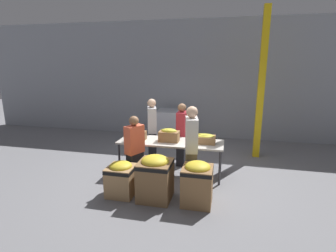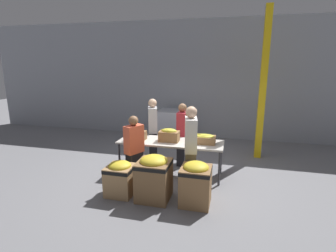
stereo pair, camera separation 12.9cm
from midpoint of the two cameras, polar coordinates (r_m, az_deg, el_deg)
The scene contains 15 objects.
ground_plane at distance 6.35m, azimuth -0.03°, elevation -10.33°, with size 30.00×30.00×0.00m, color gray.
wall_back at distance 9.21m, azimuth 4.86°, elevation 9.94°, with size 16.00×0.08×4.00m.
sorting_table at distance 6.08m, azimuth -0.03°, elevation -3.84°, with size 2.42×0.79×0.81m.
banana_box_0 at distance 6.17m, azimuth -7.45°, elevation -1.85°, with size 0.41×0.35×0.28m.
banana_box_1 at distance 6.03m, azimuth -0.39°, elevation -1.96°, with size 0.46×0.28×0.30m.
banana_box_2 at distance 5.96m, azimuth 7.35°, elevation -2.70°, with size 0.49×0.34×0.22m.
volunteer_0 at distance 6.66m, azimuth 2.42°, elevation -1.92°, with size 0.22×0.43×1.60m.
volunteer_1 at distance 5.61m, azimuth -7.89°, elevation -5.48°, with size 0.37×0.45×1.52m.
volunteer_2 at distance 6.95m, azimuth -4.02°, elevation -0.97°, with size 0.35×0.50×1.67m.
volunteer_3 at distance 5.38m, azimuth 4.40°, elevation -4.97°, with size 0.32×0.50×1.74m.
donation_bin_0 at distance 5.36m, azimuth -10.84°, elevation -10.92°, with size 0.53×0.53×0.70m.
donation_bin_1 at distance 5.10m, azimuth -3.54°, elevation -10.86°, with size 0.62×0.62×0.88m.
donation_bin_2 at distance 4.96m, azimuth 5.62°, elevation -11.98°, with size 0.55×0.55×0.83m.
support_pillar at distance 7.44m, azimuth 19.17°, elevation 8.41°, with size 0.17×0.17×4.00m.
pallet_stack_0 at distance 8.77m, azimuth 0.02°, elevation -0.02°, with size 0.93×0.93×1.05m.
Camera 1 is at (1.24, -5.67, 2.57)m, focal length 28.00 mm.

